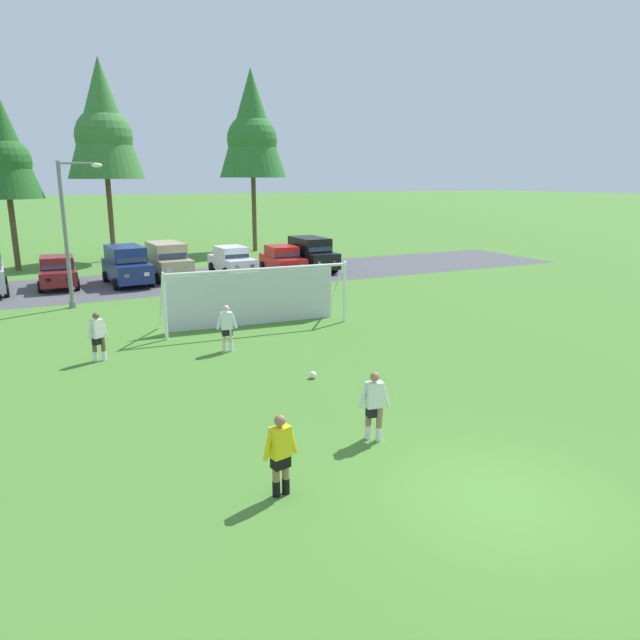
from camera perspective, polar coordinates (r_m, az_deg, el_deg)
ground_plane at (r=24.28m, az=-7.62°, el=-0.35°), size 400.00×400.00×0.00m
parking_lot_strip at (r=35.16m, az=-13.66°, el=3.79°), size 52.00×8.40×0.01m
soccer_ball at (r=17.55m, az=-0.70°, el=-5.42°), size 0.22×0.22×0.22m
soccer_goal at (r=23.61m, az=-6.47°, el=2.50°), size 7.53×2.41×2.57m
referee at (r=11.19m, az=-3.91°, el=-13.15°), size 0.75×0.32×1.64m
player_striker_near at (r=13.43m, az=5.34°, el=-8.43°), size 0.72×0.35×1.64m
player_midfield_center at (r=20.35m, az=-21.02°, el=-1.55°), size 0.70×0.42×1.64m
player_defender_far at (r=20.30m, az=-9.15°, el=-0.82°), size 0.73×0.27×1.64m
parked_car_slot_center_left at (r=35.02m, az=-24.39°, el=4.35°), size 2.15×4.26×1.72m
parked_car_slot_center at (r=34.58m, az=-18.50°, el=5.17°), size 2.40×4.73×2.16m
parked_car_slot_center_right at (r=35.81m, az=-14.81°, el=5.70°), size 2.35×4.71×2.16m
parked_car_slot_right at (r=36.88m, az=-8.66°, el=5.85°), size 2.21×4.29×1.72m
parked_car_slot_far_right at (r=36.86m, az=-3.71°, el=5.97°), size 2.19×4.28×1.72m
parked_car_slot_end at (r=37.68m, az=-0.92°, el=6.54°), size 2.21×4.64×2.16m
tree_left_edge at (r=42.30m, az=-28.70°, el=14.51°), size 4.15×4.15×11.05m
tree_mid_left at (r=45.09m, az=-20.59°, el=17.71°), size 5.23×5.23×13.95m
tree_center_back at (r=48.38m, az=-6.72°, el=18.32°), size 5.32×5.32×14.18m
street_lamp at (r=28.91m, az=-23.39°, el=7.85°), size 2.00×0.32×6.62m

